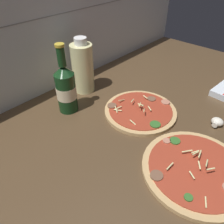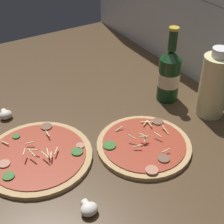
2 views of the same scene
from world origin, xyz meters
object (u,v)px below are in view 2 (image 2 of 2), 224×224
object	(u,v)px
oil_bottle	(214,85)
mushroom_left	(89,209)
pizza_near	(38,156)
pizza_far	(144,145)
mushroom_right	(6,114)
beer_bottle	(169,74)

from	to	relation	value
oil_bottle	mushroom_left	world-z (taller)	oil_bottle
oil_bottle	pizza_near	bearing A→B (deg)	-98.75
pizza_far	mushroom_left	bearing A→B (deg)	-63.71
oil_bottle	mushroom_right	xyz separation A→B (cm)	(-29.27, -53.35, -8.44)
pizza_far	mushroom_right	bearing A→B (deg)	-139.58
mushroom_left	beer_bottle	bearing A→B (deg)	121.99
beer_bottle	pizza_near	bearing A→B (deg)	-83.89
oil_bottle	beer_bottle	bearing A→B (deg)	-155.58
mushroom_left	mushroom_right	xyz separation A→B (cm)	(-43.13, -4.72, -0.04)
pizza_near	pizza_far	size ratio (longest dim) A/B	1.12
pizza_near	mushroom_left	xyz separation A→B (cm)	(21.81, 3.05, 0.62)
beer_bottle	mushroom_left	xyz separation A→B (cm)	(26.72, -42.78, -7.43)
pizza_near	mushroom_left	world-z (taller)	pizza_near
pizza_near	oil_bottle	size ratio (longest dim) A/B	1.32
beer_bottle	oil_bottle	xyz separation A→B (cm)	(12.87, 5.84, 0.98)
oil_bottle	mushroom_right	bearing A→B (deg)	-118.76
mushroom_left	pizza_near	bearing A→B (deg)	-172.03
pizza_far	oil_bottle	distance (cm)	27.74
beer_bottle	pizza_far	bearing A→B (deg)	-52.42
pizza_far	beer_bottle	bearing A→B (deg)	127.58
mushroom_right	mushroom_left	bearing A→B (deg)	6.25
beer_bottle	oil_bottle	distance (cm)	14.17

